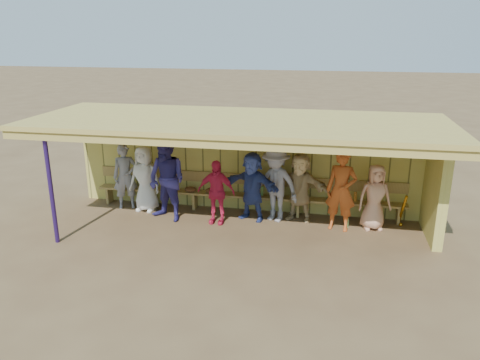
% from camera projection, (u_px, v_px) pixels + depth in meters
% --- Properties ---
extents(ground, '(90.00, 90.00, 0.00)m').
position_uv_depth(ground, '(237.00, 229.00, 10.56)').
color(ground, brown).
rests_on(ground, ground).
extents(player_a, '(0.70, 0.60, 1.63)m').
position_uv_depth(player_a, '(125.00, 176.00, 11.61)').
color(player_a, gray).
rests_on(player_a, ground).
extents(player_b, '(0.84, 0.60, 1.63)m').
position_uv_depth(player_b, '(145.00, 179.00, 11.43)').
color(player_b, white).
rests_on(player_b, ground).
extents(player_c, '(1.17, 1.06, 1.97)m').
position_uv_depth(player_c, '(167.00, 180.00, 10.80)').
color(player_c, navy).
rests_on(player_c, ground).
extents(player_d, '(0.90, 0.42, 1.50)m').
position_uv_depth(player_d, '(216.00, 192.00, 10.69)').
color(player_d, '#D12146').
rests_on(player_d, ground).
extents(player_e, '(1.32, 1.07, 1.78)m').
position_uv_depth(player_e, '(276.00, 184.00, 10.79)').
color(player_e, gray).
rests_on(player_e, ground).
extents(player_f, '(1.58, 0.85, 1.63)m').
position_uv_depth(player_f, '(300.00, 187.00, 10.83)').
color(player_f, tan).
rests_on(player_f, ground).
extents(player_g, '(0.74, 0.55, 1.83)m').
position_uv_depth(player_g, '(341.00, 191.00, 10.28)').
color(player_g, '#B24D1C').
rests_on(player_g, ground).
extents(player_h, '(0.82, 0.62, 1.50)m').
position_uv_depth(player_h, '(375.00, 197.00, 10.36)').
color(player_h, tan).
rests_on(player_h, ground).
extents(player_extra, '(1.59, 0.96, 1.63)m').
position_uv_depth(player_extra, '(252.00, 186.00, 10.88)').
color(player_extra, '#33438C').
rests_on(player_extra, ground).
extents(dugout_structure, '(8.80, 3.20, 2.50)m').
position_uv_depth(dugout_structure, '(260.00, 150.00, 10.61)').
color(dugout_structure, '#BBB04F').
rests_on(dugout_structure, ground).
extents(bench, '(7.60, 0.34, 0.93)m').
position_uv_depth(bench, '(246.00, 191.00, 11.44)').
color(bench, '#9E8344').
rests_on(bench, ground).
extents(dugout_equipment, '(5.86, 0.62, 0.80)m').
position_uv_depth(dugout_equipment, '(222.00, 193.00, 11.44)').
color(dugout_equipment, orange).
rests_on(dugout_equipment, ground).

